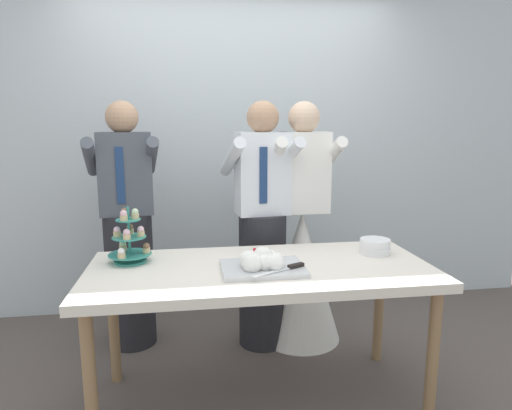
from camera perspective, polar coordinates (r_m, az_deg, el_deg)
The scene contains 9 objects.
ground_plane at distance 2.70m, azimuth 0.56°, elevation -23.64°, with size 8.00×8.00×0.00m, color #564C47.
rear_wall at distance 3.64m, azimuth -2.97°, elevation 9.35°, with size 5.20×0.10×2.90m, color silver.
dessert_table at distance 2.38m, azimuth 0.59°, elevation -9.52°, with size 1.80×0.80×0.78m.
cupcake_stand at distance 2.49m, azimuth -15.91°, elevation -4.42°, with size 0.23×0.23×0.31m.
main_cake_tray at distance 2.28m, azimuth 0.72°, elevation -7.36°, with size 0.42×0.33×0.12m.
plate_stack at distance 2.65m, azimuth 14.97°, elevation -5.14°, with size 0.18×0.18×0.09m.
person_groom at distance 3.01m, azimuth 0.82°, elevation -4.37°, with size 0.51×0.54×1.66m.
person_bride at distance 3.15m, azimuth 5.83°, elevation -6.89°, with size 0.56×0.56×1.66m.
person_guest at distance 3.13m, azimuth -16.05°, elevation -4.22°, with size 0.52×0.55×1.66m.
Camera 1 is at (-0.36, -2.21, 1.51)m, focal length 31.24 mm.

